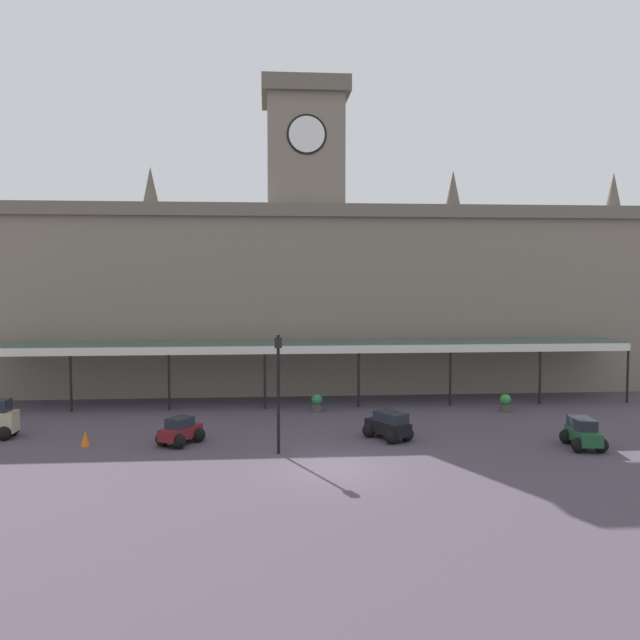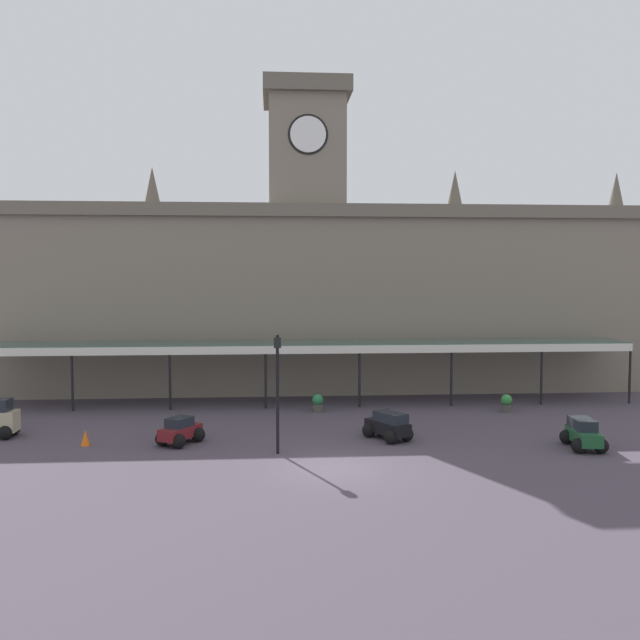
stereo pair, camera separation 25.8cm
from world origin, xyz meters
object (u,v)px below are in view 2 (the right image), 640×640
car_maroon_sedan (180,433)px  car_black_estate (388,427)px  traffic_cone (85,438)px  planter_near_kerb (318,403)px  car_green_estate (583,435)px  planter_forecourt_centre (506,403)px  victorian_lamppost (277,380)px

car_maroon_sedan → car_black_estate: bearing=0.9°
car_maroon_sedan → traffic_cone: bearing=-179.8°
traffic_cone → planter_near_kerb: 12.46m
car_maroon_sedan → car_green_estate: (17.32, -2.03, 0.06)m
planter_forecourt_centre → traffic_cone: bearing=-164.5°
car_maroon_sedan → planter_forecourt_centre: bearing=19.0°
planter_near_kerb → victorian_lamppost: bearing=-104.8°
car_green_estate → car_black_estate: (-8.06, 2.17, 0.00)m
traffic_cone → victorian_lamppost: bearing=-12.9°
car_black_estate → planter_near_kerb: (-2.75, 6.41, -0.07)m
car_black_estate → traffic_cone: (-13.34, -0.16, -0.22)m
victorian_lamppost → planter_forecourt_centre: size_ratio=5.20×
car_black_estate → traffic_cone: car_black_estate is taller
traffic_cone → planter_forecourt_centre: (20.82, 5.78, 0.15)m
car_maroon_sedan → victorian_lamppost: 5.35m
traffic_cone → planter_near_kerb: (10.59, 6.56, 0.15)m
car_black_estate → victorian_lamppost: victorian_lamppost is taller
car_black_estate → planter_near_kerb: size_ratio=2.53×
traffic_cone → car_black_estate: bearing=0.7°
car_green_estate → planter_forecourt_centre: size_ratio=2.44×
car_maroon_sedan → traffic_cone: car_maroon_sedan is taller
car_black_estate → traffic_cone: size_ratio=3.54×
victorian_lamppost → traffic_cone: (-8.34, 1.91, -2.75)m
car_black_estate → traffic_cone: bearing=-179.3°
car_green_estate → car_black_estate: bearing=164.9°
car_green_estate → car_black_estate: same height
car_maroon_sedan → car_green_estate: size_ratio=0.96×
car_maroon_sedan → traffic_cone: (-4.08, -0.01, -0.16)m
car_black_estate → victorian_lamppost: bearing=-157.5°
car_green_estate → traffic_cone: 21.49m
car_green_estate → victorian_lamppost: 13.30m
traffic_cone → planter_near_kerb: size_ratio=0.72×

